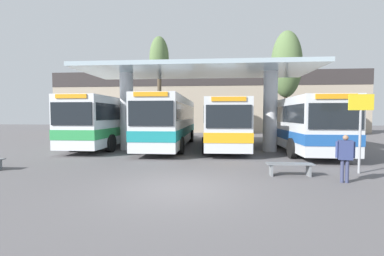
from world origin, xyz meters
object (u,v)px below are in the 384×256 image
Objects in this scene: transit_bus_center_bay at (170,120)px; transit_bus_left_bay at (113,120)px; transit_bus_right_bay at (223,122)px; parked_car_street at (145,125)px; info_sign_platform at (361,117)px; poplar_tree_behind_right at (286,65)px; transit_bus_far_right_bay at (298,122)px; pedestrian_waiting at (345,154)px; poplar_tree_behind_left at (159,61)px; waiting_bench_mid_platform at (290,167)px.

transit_bus_left_bay is at bearing -5.14° from transit_bus_center_bay.
transit_bus_center_bay is at bearing -0.58° from transit_bus_right_bay.
transit_bus_right_bay is 13.94m from parked_car_street.
transit_bus_left_bay reaches higher than info_sign_platform.
poplar_tree_behind_right is at bearing -13.16° from parked_car_street.
poplar_tree_behind_right is at bearing -155.00° from transit_bus_left_bay.
transit_bus_far_right_bay is 18.03m from parked_car_street.
transit_bus_left_bay is 12.74m from transit_bus_far_right_bay.
info_sign_platform is at bearing -51.84° from parked_car_street.
transit_bus_center_bay reaches higher than transit_bus_far_right_bay.
poplar_tree_behind_right is at bearing 91.59° from pedestrian_waiting.
transit_bus_far_right_bay is 1.04× the size of poplar_tree_behind_left.
transit_bus_right_bay is at bearing 104.11° from waiting_bench_mid_platform.
parked_car_street reaches higher than pedestrian_waiting.
transit_bus_right_bay is 4.82m from transit_bus_far_right_bay.
info_sign_platform is at bearing 60.10° from pedestrian_waiting.
parked_car_street is at bearing -53.32° from transit_bus_right_bay.
transit_bus_right_bay is 9.14m from info_sign_platform.
info_sign_platform is (0.22, -6.41, 0.37)m from transit_bus_far_right_bay.
transit_bus_far_right_bay reaches higher than pedestrian_waiting.
info_sign_platform reaches higher than pedestrian_waiting.
transit_bus_left_bay is 7.11× the size of pedestrian_waiting.
pedestrian_waiting is 17.33m from poplar_tree_behind_right.
parked_car_street is at bearing 163.95° from poplar_tree_behind_right.
pedestrian_waiting is (-1.25, -1.46, -1.18)m from info_sign_platform.
parked_car_street is at bearing 122.03° from poplar_tree_behind_left.
transit_bus_center_bay is 2.53× the size of parked_car_street.
info_sign_platform is 0.67× the size of parked_car_street.
transit_bus_left_bay is 1.08× the size of transit_bus_far_right_bay.
transit_bus_far_right_bay is (4.63, -1.32, 0.02)m from transit_bus_right_bay.
parked_car_street is (-8.45, 11.07, -0.68)m from transit_bus_right_bay.
waiting_bench_mid_platform is at bearing -58.62° from parked_car_street.
parked_car_street is at bearing -87.21° from transit_bus_left_bay.
transit_bus_center_bay is 11.77m from pedestrian_waiting.
transit_bus_left_bay is at bearing 139.01° from waiting_bench_mid_platform.
waiting_bench_mid_platform is (2.10, -8.37, -1.41)m from transit_bus_right_bay.
transit_bus_left_bay reaches higher than transit_bus_far_right_bay.
pedestrian_waiting is (11.60, -9.60, -0.90)m from transit_bus_left_bay.
waiting_bench_mid_platform is 0.37× the size of parked_car_street.
transit_bus_left_bay is 8.98m from poplar_tree_behind_left.
info_sign_platform reaches higher than parked_car_street.
poplar_tree_behind_left is at bearing -55.09° from parked_car_street.
transit_bus_far_right_bay is 6.16× the size of waiting_bench_mid_platform.
info_sign_platform is 15.43m from poplar_tree_behind_right.
transit_bus_center_bay is 7.25× the size of pedestrian_waiting.
waiting_bench_mid_platform is (-2.53, -7.05, -1.43)m from transit_bus_far_right_bay.
transit_bus_left_bay is at bearing -107.03° from poplar_tree_behind_left.
transit_bus_right_bay is at bearing -15.09° from transit_bus_far_right_bay.
transit_bus_left_bay is at bearing 150.86° from pedestrian_waiting.
transit_bus_center_bay is 3.80× the size of info_sign_platform.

